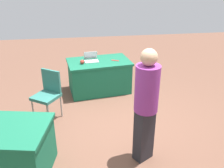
% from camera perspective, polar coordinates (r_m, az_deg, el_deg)
% --- Properties ---
extents(ground_plane, '(14.40, 14.40, 0.00)m').
position_cam_1_polar(ground_plane, '(4.58, 0.75, -10.67)').
color(ground_plane, brown).
extents(table_foreground, '(1.55, 1.07, 0.76)m').
position_cam_1_polar(table_foreground, '(5.87, -3.04, 1.92)').
color(table_foreground, '#196647').
rests_on(table_foreground, ground).
extents(table_mid_left, '(1.55, 1.13, 0.76)m').
position_cam_1_polar(table_mid_left, '(3.87, -24.77, -13.90)').
color(table_mid_left, '#196647').
rests_on(table_mid_left, ground).
extents(chair_tucked_left, '(0.61, 0.61, 0.97)m').
position_cam_1_polar(chair_tucked_left, '(4.83, -14.80, -1.81)').
color(chair_tucked_left, '#9E9993').
rests_on(chair_tucked_left, ground).
extents(person_attendee_standing, '(0.47, 0.47, 1.77)m').
position_cam_1_polar(person_attendee_standing, '(3.46, 8.00, -4.18)').
color(person_attendee_standing, '#26262D').
rests_on(person_attendee_standing, ground).
extents(laptop_silver, '(0.34, 0.32, 0.21)m').
position_cam_1_polar(laptop_silver, '(5.73, -4.90, 5.78)').
color(laptop_silver, silver).
rests_on(laptop_silver, table_foreground).
extents(yarn_ball, '(0.10, 0.10, 0.10)m').
position_cam_1_polar(yarn_ball, '(5.55, -7.01, 5.18)').
color(yarn_ball, '#B2382D').
rests_on(yarn_ball, table_foreground).
extents(scissors_red, '(0.18, 0.11, 0.01)m').
position_cam_1_polar(scissors_red, '(5.74, 0.74, 5.55)').
color(scissors_red, red).
rests_on(scissors_red, table_foreground).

